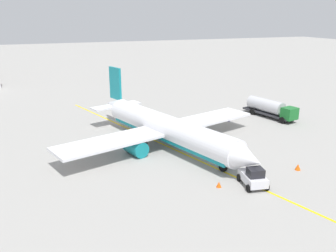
{
  "coord_description": "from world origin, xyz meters",
  "views": [
    {
      "loc": [
        43.46,
        -17.3,
        17.55
      ],
      "look_at": [
        0.0,
        0.0,
        3.0
      ],
      "focal_mm": 38.41,
      "sensor_mm": 36.0,
      "label": 1
    }
  ],
  "objects_px": {
    "safety_cone_nose": "(298,167)",
    "pushback_tug": "(253,177)",
    "airplane": "(166,128)",
    "fuel_tanker": "(270,108)",
    "safety_cone_wingtip": "(219,184)",
    "refueling_worker": "(229,117)"
  },
  "relations": [
    {
      "from": "refueling_worker",
      "to": "safety_cone_nose",
      "type": "bearing_deg",
      "value": -8.11
    },
    {
      "from": "safety_cone_wingtip",
      "to": "airplane",
      "type": "bearing_deg",
      "value": -177.33
    },
    {
      "from": "airplane",
      "to": "fuel_tanker",
      "type": "relative_size",
      "value": 2.96
    },
    {
      "from": "refueling_worker",
      "to": "safety_cone_nose",
      "type": "relative_size",
      "value": 2.3
    },
    {
      "from": "pushback_tug",
      "to": "safety_cone_wingtip",
      "type": "bearing_deg",
      "value": -107.34
    },
    {
      "from": "fuel_tanker",
      "to": "pushback_tug",
      "type": "distance_m",
      "value": 28.39
    },
    {
      "from": "airplane",
      "to": "pushback_tug",
      "type": "distance_m",
      "value": 15.64
    },
    {
      "from": "fuel_tanker",
      "to": "safety_cone_wingtip",
      "type": "xyz_separation_m",
      "value": [
        20.55,
        -21.87,
        -1.42
      ]
    },
    {
      "from": "airplane",
      "to": "refueling_worker",
      "type": "relative_size",
      "value": 18.88
    },
    {
      "from": "fuel_tanker",
      "to": "refueling_worker",
      "type": "distance_m",
      "value": 8.15
    },
    {
      "from": "safety_cone_nose",
      "to": "pushback_tug",
      "type": "bearing_deg",
      "value": -78.14
    },
    {
      "from": "airplane",
      "to": "fuel_tanker",
      "type": "xyz_separation_m",
      "value": [
        -6.66,
        22.52,
        -0.82
      ]
    },
    {
      "from": "safety_cone_wingtip",
      "to": "safety_cone_nose",
      "type": "bearing_deg",
      "value": 92.31
    },
    {
      "from": "pushback_tug",
      "to": "refueling_worker",
      "type": "distance_m",
      "value": 24.46
    },
    {
      "from": "airplane",
      "to": "safety_cone_wingtip",
      "type": "relative_size",
      "value": 51.76
    },
    {
      "from": "pushback_tug",
      "to": "safety_cone_wingtip",
      "type": "height_order",
      "value": "pushback_tug"
    },
    {
      "from": "airplane",
      "to": "pushback_tug",
      "type": "height_order",
      "value": "airplane"
    },
    {
      "from": "fuel_tanker",
      "to": "pushback_tug",
      "type": "bearing_deg",
      "value": -40.27
    },
    {
      "from": "airplane",
      "to": "refueling_worker",
      "type": "height_order",
      "value": "airplane"
    },
    {
      "from": "refueling_worker",
      "to": "safety_cone_nose",
      "type": "height_order",
      "value": "refueling_worker"
    },
    {
      "from": "pushback_tug",
      "to": "refueling_worker",
      "type": "xyz_separation_m",
      "value": [
        -22.2,
        10.27,
        -0.19
      ]
    },
    {
      "from": "airplane",
      "to": "refueling_worker",
      "type": "distance_m",
      "value": 16.23
    }
  ]
}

